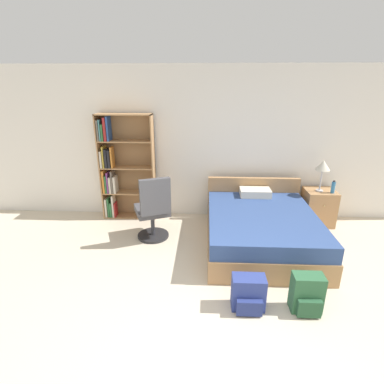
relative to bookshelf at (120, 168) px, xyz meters
The scene contains 10 objects.
ground_plane 3.59m from the bookshelf, 61.32° to the right, with size 14.00×14.00×0.00m, color beige.
wall_back 1.72m from the bookshelf, ahead, with size 9.00×0.06×2.60m.
bookshelf is the anchor object (origin of this frame).
bed 2.57m from the bookshelf, 21.27° to the right, with size 1.57×1.94×0.78m.
office_chair 1.19m from the bookshelf, 50.42° to the right, with size 0.64×0.69×1.05m.
nightstand 3.48m from the bookshelf, ahead, with size 0.49×0.48×0.61m.
table_lamp 3.39m from the bookshelf, ahead, with size 0.23×0.23×0.53m.
water_bottle 3.58m from the bookshelf, ahead, with size 0.06×0.06×0.21m.
backpack_green 3.53m from the bookshelf, 41.88° to the right, with size 0.32×0.25×0.43m.
backpack_blue 3.12m from the bookshelf, 49.55° to the right, with size 0.35×0.27×0.38m.
Camera 1 is at (-0.18, -1.91, 2.30)m, focal length 28.00 mm.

